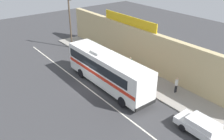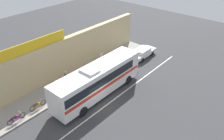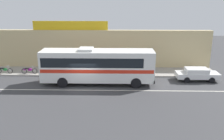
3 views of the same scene
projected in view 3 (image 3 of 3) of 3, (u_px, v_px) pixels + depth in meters
name	position (u px, v px, depth m)	size (l,w,h in m)	color
ground_plane	(84.00, 87.00, 24.39)	(70.00, 70.00, 0.00)	#3A3A3D
sidewalk_slab	(90.00, 71.00, 29.35)	(30.00, 3.60, 0.14)	gray
storefront_facade	(91.00, 49.00, 30.74)	(30.00, 0.70, 4.80)	tan
storefront_billboard	(70.00, 25.00, 29.96)	(9.31, 0.12, 1.10)	gold
road_center_stripe	(83.00, 90.00, 23.62)	(30.00, 0.14, 0.01)	silver
intercity_bus	(97.00, 65.00, 24.85)	(11.46, 2.65, 3.78)	white
parked_car	(197.00, 74.00, 26.22)	(4.51, 1.82, 1.37)	silver
motorcycle_green	(50.00, 70.00, 28.27)	(1.88, 0.56, 0.94)	black
motorcycle_purple	(29.00, 70.00, 28.22)	(1.85, 0.56, 0.94)	black
motorcycle_orange	(4.00, 70.00, 28.28)	(1.94, 0.56, 0.94)	black
pedestrian_by_curb	(91.00, 63.00, 29.16)	(0.30, 0.48, 1.72)	black
pedestrian_far_right	(145.00, 62.00, 29.37)	(0.30, 0.48, 1.68)	black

